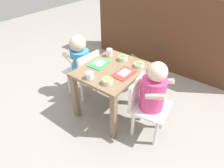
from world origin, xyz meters
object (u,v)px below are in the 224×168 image
at_px(dog, 135,67).
at_px(food_tray_left, 99,64).
at_px(cereal_bowl_right_side, 139,65).
at_px(seated_child_left, 81,59).
at_px(food_tray_right, 124,73).
at_px(cereal_bowl_left_side, 123,58).
at_px(water_cup_left, 109,53).
at_px(veggie_bowl_far, 108,81).
at_px(dining_table, 112,77).
at_px(seated_child_right, 152,92).
at_px(water_cup_right, 90,76).

bearing_deg(dog, food_tray_left, -94.58).
xyz_separation_m(dog, cereal_bowl_right_side, (0.26, -0.39, 0.30)).
distance_m(seated_child_left, food_tray_right, 0.54).
distance_m(food_tray_left, cereal_bowl_left_side, 0.22).
xyz_separation_m(food_tray_left, water_cup_left, (-0.02, 0.18, 0.03)).
bearing_deg(dog, veggie_bowl_far, -75.46).
bearing_deg(dining_table, water_cup_left, 133.16).
height_order(seated_child_left, food_tray_left, seated_child_left).
xyz_separation_m(dog, veggie_bowl_far, (0.19, -0.75, 0.30)).
bearing_deg(cereal_bowl_right_side, seated_child_right, -40.42).
height_order(seated_child_right, food_tray_right, seated_child_right).
distance_m(water_cup_right, cereal_bowl_right_side, 0.45).
xyz_separation_m(water_cup_right, veggie_bowl_far, (0.15, 0.03, -0.00)).
relative_size(water_cup_left, cereal_bowl_left_side, 0.93).
relative_size(dog, water_cup_right, 6.78).
height_order(dining_table, seated_child_left, seated_child_left).
xyz_separation_m(dining_table, cereal_bowl_right_side, (0.17, 0.16, 0.11)).
bearing_deg(cereal_bowl_right_side, food_tray_left, -150.43).
bearing_deg(veggie_bowl_far, cereal_bowl_right_side, 79.83).
distance_m(food_tray_right, water_cup_right, 0.28).
distance_m(seated_child_right, cereal_bowl_right_side, 0.31).
distance_m(dining_table, water_cup_right, 0.26).
bearing_deg(food_tray_right, veggie_bowl_far, -97.62).
height_order(dining_table, food_tray_right, food_tray_right).
xyz_separation_m(seated_child_left, veggie_bowl_far, (0.51, -0.22, 0.07)).
distance_m(food_tray_right, veggie_bowl_far, 0.19).
distance_m(seated_child_left, water_cup_left, 0.30).
distance_m(dining_table, seated_child_left, 0.41).
distance_m(dining_table, veggie_bowl_far, 0.25).
bearing_deg(food_tray_left, water_cup_left, 96.82).
xyz_separation_m(seated_child_left, food_tray_right, (0.54, -0.03, 0.06)).
relative_size(dog, cereal_bowl_right_side, 4.78).
distance_m(food_tray_left, water_cup_left, 0.18).
bearing_deg(cereal_bowl_left_side, food_tray_right, -53.10).
bearing_deg(water_cup_right, seated_child_right, 23.00).
bearing_deg(water_cup_right, dining_table, 78.80).
relative_size(food_tray_left, cereal_bowl_right_side, 2.25).
relative_size(dining_table, cereal_bowl_right_side, 6.93).
distance_m(dining_table, food_tray_left, 0.16).
height_order(seated_child_right, cereal_bowl_right_side, seated_child_right).
distance_m(seated_child_right, veggie_bowl_far, 0.34).
xyz_separation_m(dining_table, cereal_bowl_left_side, (-0.01, 0.17, 0.11)).
distance_m(food_tray_left, water_cup_right, 0.23).
height_order(food_tray_left, cereal_bowl_right_side, cereal_bowl_right_side).
bearing_deg(water_cup_left, veggie_bowl_far, -54.22).
height_order(dining_table, cereal_bowl_right_side, cereal_bowl_right_side).
bearing_deg(food_tray_left, seated_child_left, 172.71).
bearing_deg(seated_child_left, dog, 58.98).
xyz_separation_m(water_cup_left, cereal_bowl_right_side, (0.32, -0.00, -0.01)).
relative_size(seated_child_right, food_tray_left, 3.64).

